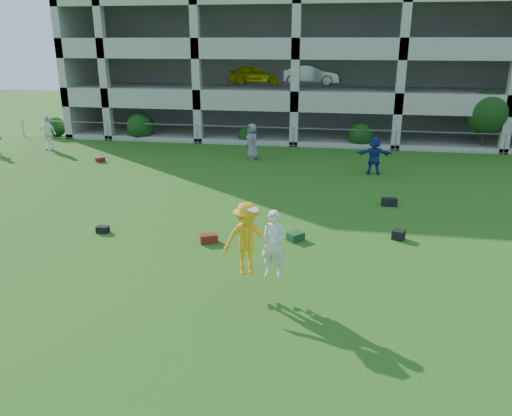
% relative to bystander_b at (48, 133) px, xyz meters
% --- Properties ---
extents(ground, '(100.00, 100.00, 0.00)m').
position_rel_bystander_b_xyz_m(ground, '(14.08, -15.60, -1.01)').
color(ground, '#235114').
rests_on(ground, ground).
extents(bystander_b, '(1.27, 0.77, 2.03)m').
position_rel_bystander_b_xyz_m(bystander_b, '(0.00, 0.00, 0.00)').
color(bystander_b, white).
rests_on(bystander_b, ground).
extents(bystander_c, '(1.08, 1.12, 1.94)m').
position_rel_bystander_b_xyz_m(bystander_c, '(12.21, -0.25, -0.04)').
color(bystander_c, slate).
rests_on(bystander_c, ground).
extents(bystander_d, '(1.72, 0.61, 1.83)m').
position_rel_bystander_b_xyz_m(bystander_d, '(18.56, -2.39, -0.10)').
color(bystander_d, navy).
rests_on(bystander_d, ground).
extents(bag_red_a, '(0.62, 0.49, 0.28)m').
position_rel_bystander_b_xyz_m(bag_red_a, '(12.98, -12.18, -0.87)').
color(bag_red_a, '#541D0E').
rests_on(bag_red_a, ground).
extents(bag_black_b, '(0.41, 0.27, 0.22)m').
position_rel_bystander_b_xyz_m(bag_black_b, '(9.24, -11.94, -0.90)').
color(bag_black_b, black).
rests_on(bag_black_b, ground).
extents(bag_green_c, '(0.60, 0.60, 0.26)m').
position_rel_bystander_b_xyz_m(bag_green_c, '(15.70, -11.51, -0.88)').
color(bag_green_c, '#14371C').
rests_on(bag_green_c, ground).
extents(crate_d, '(0.46, 0.46, 0.30)m').
position_rel_bystander_b_xyz_m(crate_d, '(18.98, -10.83, -0.86)').
color(crate_d, black).
rests_on(crate_d, ground).
extents(bag_black_e, '(0.61, 0.32, 0.30)m').
position_rel_bystander_b_xyz_m(bag_black_e, '(18.95, -7.31, -0.86)').
color(bag_black_e, black).
rests_on(bag_black_e, ground).
extents(bag_red_f, '(0.50, 0.53, 0.24)m').
position_rel_bystander_b_xyz_m(bag_red_f, '(4.36, -2.32, -0.89)').
color(bag_red_f, '#5F1012').
rests_on(bag_red_f, ground).
extents(frisbee_contest, '(1.72, 1.14, 1.88)m').
position_rel_bystander_b_xyz_m(frisbee_contest, '(14.96, -15.22, 0.44)').
color(frisbee_contest, '#F7A915').
rests_on(frisbee_contest, ground).
extents(parking_garage, '(30.00, 14.00, 12.00)m').
position_rel_bystander_b_xyz_m(parking_garage, '(14.07, 12.10, 5.00)').
color(parking_garage, '#9E998C').
rests_on(parking_garage, ground).
extents(fence, '(36.06, 0.06, 1.20)m').
position_rel_bystander_b_xyz_m(fence, '(14.08, 3.40, -0.40)').
color(fence, gray).
rests_on(fence, ground).
extents(shrub_row, '(34.38, 2.52, 3.50)m').
position_rel_bystander_b_xyz_m(shrub_row, '(18.67, 4.10, 0.50)').
color(shrub_row, '#163D11').
rests_on(shrub_row, ground).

